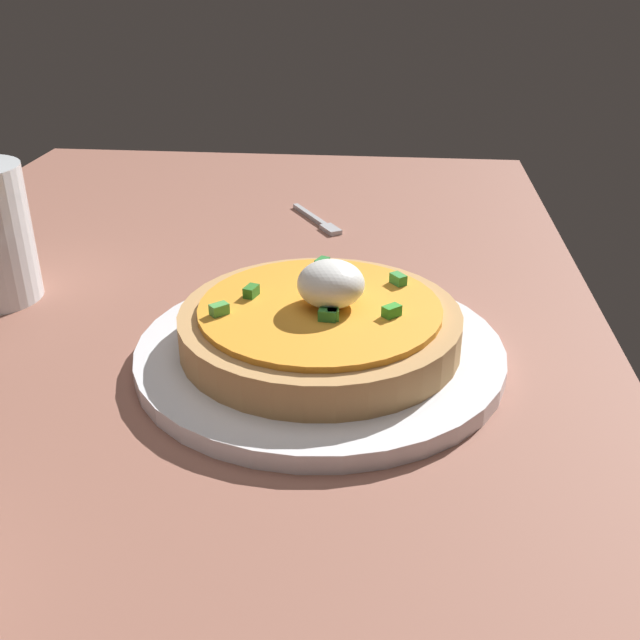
{
  "coord_description": "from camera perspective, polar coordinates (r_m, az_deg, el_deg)",
  "views": [
    {
      "loc": [
        -53.94,
        -16.96,
        31.4
      ],
      "look_at": [
        -5.57,
        -12.12,
        6.82
      ],
      "focal_mm": 41.58,
      "sensor_mm": 36.0,
      "label": 1
    }
  ],
  "objects": [
    {
      "name": "dining_table",
      "position": [
        0.64,
        -10.38,
        -1.35
      ],
      "size": [
        111.11,
        70.61,
        3.44
      ],
      "primitive_type": "cube",
      "color": "#8E5A4A",
      "rests_on": "ground"
    },
    {
      "name": "plate",
      "position": [
        0.56,
        0.0,
        -2.47
      ],
      "size": [
        27.47,
        27.47,
        1.38
      ],
      "primitive_type": "cylinder",
      "color": "white",
      "rests_on": "dining_table"
    },
    {
      "name": "fork",
      "position": [
        0.84,
        -0.08,
        7.59
      ],
      "size": [
        9.63,
        6.54,
        0.5
      ],
      "rotation": [
        0.0,
        0.0,
        -2.58
      ],
      "color": "#B7B7BC",
      "rests_on": "dining_table"
    },
    {
      "name": "pizza",
      "position": [
        0.55,
        0.05,
        -0.23
      ],
      "size": [
        20.8,
        20.8,
        6.57
      ],
      "color": "tan",
      "rests_on": "plate"
    }
  ]
}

